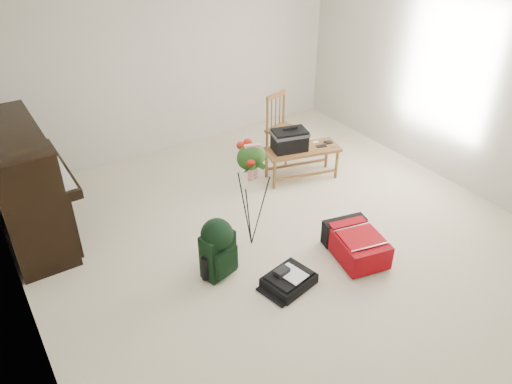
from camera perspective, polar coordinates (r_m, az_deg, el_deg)
floor at (r=5.31m, az=3.80°, el=-5.99°), size 5.00×5.50×0.01m
wall_back at (r=6.87m, az=-9.87°, el=14.65°), size 5.00×0.04×2.50m
wall_left at (r=3.88m, az=-26.91°, el=-3.24°), size 0.04×5.50×2.50m
wall_right at (r=6.36m, az=23.12°, el=11.11°), size 0.04×5.50×2.50m
piano at (r=5.60m, az=-24.87°, el=0.40°), size 0.71×1.50×1.25m
bench at (r=6.17m, az=4.43°, el=5.51°), size 1.00×0.60×0.72m
dining_chair at (r=6.73m, az=3.16°, el=7.25°), size 0.48×0.48×0.90m
red_suitcase at (r=5.18m, az=11.01°, el=-5.59°), size 0.57×0.74×0.28m
black_duffel at (r=4.79m, az=3.77°, el=-9.96°), size 0.51×0.44×0.19m
green_backpack at (r=4.73m, az=-4.40°, el=-6.13°), size 0.35×0.33×0.63m
flower_stand at (r=4.97m, az=-0.55°, el=-0.52°), size 0.48×0.48×1.21m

